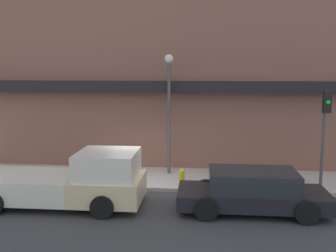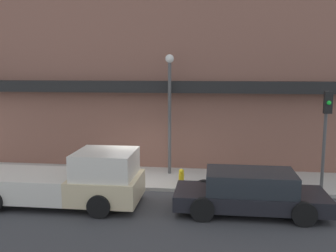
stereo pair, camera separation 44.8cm
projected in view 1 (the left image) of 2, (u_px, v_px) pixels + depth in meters
The scene contains 8 objects.
ground_plane at pixel (143, 191), 14.22m from camera, with size 80.00×80.00×0.00m, color #38383A.
sidewalk at pixel (149, 178), 15.68m from camera, with size 36.00×3.00×0.13m.
building at pixel (156, 45), 17.77m from camera, with size 19.80×3.80×11.42m.
pickup_truck at pixel (70, 182), 12.63m from camera, with size 5.72×2.30×1.89m.
parked_car at pixel (252, 191), 12.10m from camera, with size 4.82×2.05×1.36m.
fire_hydrant at pixel (182, 177), 14.50m from camera, with size 0.21×0.21×0.64m.
street_lamp at pixel (169, 99), 15.69m from camera, with size 0.36×0.36×5.06m.
traffic_light at pixel (325, 122), 13.86m from camera, with size 0.28×0.42×3.66m.
Camera 1 is at (2.20, -13.53, 4.61)m, focal length 40.00 mm.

